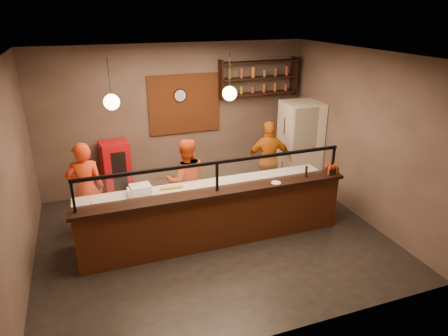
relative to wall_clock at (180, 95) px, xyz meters
name	(u,v)px	position (x,y,z in m)	size (l,w,h in m)	color
floor	(212,237)	(-0.10, -2.46, -2.10)	(6.00, 6.00, 0.00)	black
ceiling	(210,55)	(-0.10, -2.46, 1.10)	(6.00, 6.00, 0.00)	#342E28
wall_back	(176,118)	(-0.10, 0.04, -0.50)	(6.00, 6.00, 0.00)	#715D53
wall_left	(12,178)	(-3.10, -2.46, -0.50)	(5.00, 5.00, 0.00)	#715D53
wall_right	(360,136)	(2.90, -2.46, -0.50)	(5.00, 5.00, 0.00)	#715D53
wall_front	(280,226)	(-0.10, -4.96, -0.50)	(6.00, 6.00, 0.00)	#715D53
brick_patch	(185,104)	(0.10, 0.01, -0.20)	(1.60, 0.04, 1.30)	brown
service_counter	(217,220)	(-0.10, -2.76, -1.60)	(4.60, 0.25, 1.00)	brown
counter_ledge	(217,192)	(-0.10, -2.76, -1.07)	(4.70, 0.37, 0.06)	black
worktop_cabinet	(208,211)	(-0.10, -2.26, -1.68)	(4.60, 0.75, 0.85)	gray
worktop	(208,189)	(-0.10, -2.26, -1.23)	(4.60, 0.75, 0.05)	silver
sneeze_guard	(217,173)	(-0.10, -2.76, -0.73)	(4.50, 0.05, 0.52)	white
wall_shelving	(259,78)	(1.80, -0.14, 0.30)	(1.84, 0.28, 0.85)	black
wall_clock	(180,95)	(0.00, 0.00, 0.00)	(0.30, 0.30, 0.04)	black
pendant_left	(112,102)	(-1.60, -2.26, 0.45)	(0.24, 0.24, 0.77)	black
pendant_right	(230,93)	(0.30, -2.26, 0.45)	(0.24, 0.24, 0.77)	black
cook_left	(86,189)	(-2.15, -1.52, -1.23)	(0.64, 0.42, 1.74)	red
cook_mid	(186,180)	(-0.34, -1.65, -1.28)	(0.80, 0.62, 1.64)	#D44914
cook_right	(269,160)	(1.57, -1.27, -1.25)	(0.99, 0.41, 1.70)	#C56612
fridge	(300,145)	(2.50, -0.95, -1.12)	(0.82, 0.76, 1.96)	silver
red_cooler	(116,171)	(-1.52, -0.31, -1.45)	(0.56, 0.51, 1.30)	red
pizza_dough	(212,185)	(-0.02, -2.21, -1.19)	(0.49, 0.49, 0.01)	beige
prep_tub_a	(135,192)	(-1.36, -2.16, -1.13)	(0.26, 0.21, 0.13)	white
prep_tub_b	(140,190)	(-1.27, -2.14, -1.11)	(0.34, 0.27, 0.17)	white
prep_tub_c	(102,205)	(-1.93, -2.48, -1.12)	(0.31, 0.25, 0.16)	white
rolling_pin	(172,187)	(-0.72, -2.10, -1.17)	(0.07, 0.07, 0.39)	gold
condiment_caddy	(331,170)	(2.10, -2.77, -0.98)	(0.21, 0.16, 0.11)	black
pepper_mill	(306,172)	(1.58, -2.76, -0.94)	(0.05, 0.05, 0.21)	black
small_plate	(276,183)	(0.96, -2.82, -1.03)	(0.17, 0.17, 0.01)	silver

